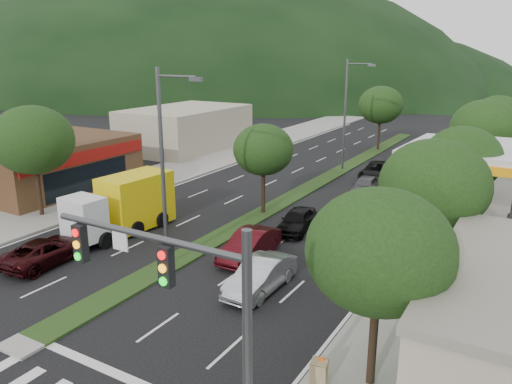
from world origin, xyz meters
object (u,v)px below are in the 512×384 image
Objects in this scene: car_queue_c at (250,245)px; car_queue_e at (365,186)px; tree_r_c at (463,159)px; tree_med_far at (381,105)px; tree_r_e at (498,117)px; motorhome at (426,163)px; a_frame_sign at (319,371)px; tree_r_d at (485,128)px; sedan_silver at (261,276)px; tree_med_near at (263,150)px; tree_r_a at (379,251)px; traffic_signal at (191,310)px; box_truck at (126,206)px; car_queue_a at (297,220)px; car_queue_d at (378,171)px; tree_r_b at (434,185)px; streetlight_mid at (347,110)px; suv_maroon at (46,251)px; streetlight_near at (165,161)px; car_queue_b at (380,209)px.

car_queue_c reaches higher than car_queue_e.
tree_med_far reaches higher than tree_r_c.
tree_r_e is at bearing -18.43° from tree_med_far.
a_frame_sign is at bearing -81.34° from motorhome.
car_queue_e is at bearing 93.73° from a_frame_sign.
sedan_silver is (-6.53, -21.90, -4.43)m from tree_r_d.
tree_r_c is 12.17m from tree_med_near.
tree_r_a is at bearing -39.82° from car_queue_c.
traffic_signal is 19.38m from box_truck.
tree_r_a is 1.61× the size of car_queue_a.
box_truck is (-9.03, -5.20, 0.91)m from car_queue_a.
tree_med_far is at bearing 102.26° from car_queue_d.
tree_med_far reaches higher than car_queue_a.
tree_r_b is 1.07× the size of tree_r_c.
car_queue_a is at bearing -96.41° from car_queue_d.
streetlight_mid is at bearing 117.44° from car_queue_e.
suv_maroon is (-14.76, 6.69, -3.97)m from traffic_signal.
box_truck is at bearing 139.66° from traffic_signal.
sedan_silver is 11.40m from box_truck.
car_queue_e is at bearing 108.82° from tree_r_a.
tree_med_near is 1.32× the size of car_queue_c.
streetlight_mid reaches higher than tree_r_c.
car_queue_d is (-1.53, 22.95, -0.00)m from sedan_silver.
motorhome reaches higher than car_queue_a.
car_queue_c is at bearing 46.55° from streetlight_near.
car_queue_a is 0.99× the size of car_queue_e.
a_frame_sign is at bearing -81.30° from car_queue_d.
tree_med_far is 1.53× the size of sedan_silver.
suv_maroon is at bearing 176.28° from tree_r_a.
motorhome is (3.40, 4.81, 1.23)m from car_queue_e.
car_queue_d is 22.34m from box_truck.
tree_med_far is (-9.03, 45.54, 0.36)m from traffic_signal.
motorhome is (-1.15, 32.40, -2.71)m from traffic_signal.
suv_maroon is (-17.73, -24.85, -4.51)m from tree_r_d.
tree_r_e reaches higher than suv_maroon.
tree_r_e is 1.48× the size of car_queue_b.
box_truck is at bearing 179.94° from car_queue_c.
streetlight_near and streetlight_mid have the same top height.
streetlight_mid is 8.76m from motorhome.
tree_r_b reaches higher than car_queue_e.
tree_r_e is 0.67× the size of streetlight_mid.
car_queue_d is (3.73, 23.06, -4.84)m from streetlight_near.
car_queue_d is at bearing -132.05° from tree_r_e.
tree_med_near reaches higher than car_queue_e.
car_queue_b is 0.47× the size of motorhome.
a_frame_sign is at bearing -92.17° from tree_r_e.
streetlight_near reaches higher than tree_r_a.
streetlight_near is at bearing -90.00° from streetlight_mid.
car_queue_a is 6.21m from car_queue_b.
traffic_signal is at bearing -88.17° from car_queue_b.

